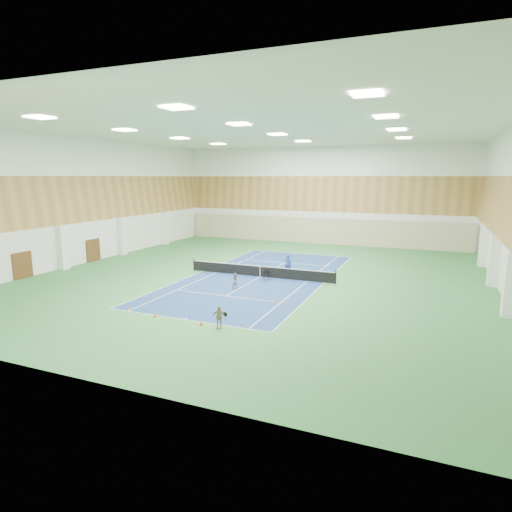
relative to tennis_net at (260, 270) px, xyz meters
The scene contains 22 objects.
ground 0.55m from the tennis_net, ahead, with size 40.00×40.00×0.00m, color #307137.
room_shell 5.45m from the tennis_net, ahead, with size 36.00×40.00×12.00m, color white, non-canonical shape.
wood_cladding 7.45m from the tennis_net, ahead, with size 36.00×40.00×8.00m, color #AD7C40, non-canonical shape.
ceiling_light_grid 11.37m from the tennis_net, ahead, with size 21.40×25.40×0.06m, color white, non-canonical shape.
court_surface 0.55m from the tennis_net, ahead, with size 10.97×23.77×0.01m, color navy.
tennis_balls_scatter 0.50m from the tennis_net, ahead, with size 10.57×22.77×0.07m, color #C1E527, non-canonical shape.
tennis_net is the anchor object (origin of this frame).
back_curtain 19.78m from the tennis_net, 90.00° to the left, with size 35.40×0.16×3.20m, color #C6B793.
door_left_a 19.63m from the tennis_net, 155.94° to the right, with size 0.08×1.80×2.20m, color #593319.
door_left_b 17.93m from the tennis_net, behind, with size 0.08×1.80×2.20m, color #593319.
coach 2.79m from the tennis_net, 51.03° to the left, with size 0.63×0.41×1.71m, color #22429C.
child_court 4.32m from the tennis_net, 93.08° to the right, with size 0.59×0.46×1.20m, color gray.
child_apron 12.60m from the tennis_net, 78.44° to the right, with size 0.76×0.31×1.29m, color #9E895A.
ball_cart 1.32m from the tennis_net, 44.97° to the right, with size 0.47×0.47×0.82m, color black, non-canonical shape.
cone_svc_a 7.40m from the tennis_net, 113.37° to the right, with size 0.19×0.19×0.21m, color #DB5E0B.
cone_svc_b 6.61m from the tennis_net, 96.84° to the right, with size 0.18×0.18×0.20m, color orange.
cone_svc_c 6.36m from the tennis_net, 79.51° to the right, with size 0.17×0.17×0.19m, color #FC590D.
cone_svc_d 7.44m from the tennis_net, 59.38° to the right, with size 0.22×0.22×0.24m, color #FF640D.
cone_base_a 12.39m from the tennis_net, 110.57° to the right, with size 0.20×0.20×0.22m, color #E64B0C.
cone_base_b 12.31m from the tennis_net, 98.83° to the right, with size 0.22×0.22×0.25m, color #FF470D.
cone_base_c 12.48m from the tennis_net, 83.47° to the right, with size 0.22×0.22×0.24m, color #D8480B.
cone_base_d 12.02m from the tennis_net, 72.81° to the right, with size 0.17×0.17×0.19m, color #EC5B0C.
Camera 1 is at (13.11, -32.49, 8.29)m, focal length 30.00 mm.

